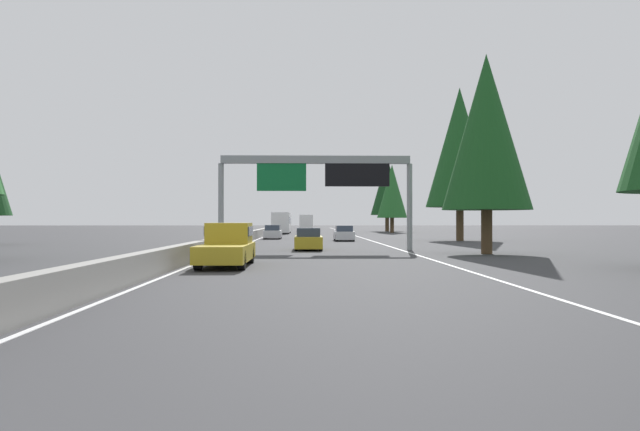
{
  "coord_description": "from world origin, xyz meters",
  "views": [
    {
      "loc": [
        -3.65,
        -5.2,
        1.98
      ],
      "look_at": [
        47.31,
        -6.46,
        2.39
      ],
      "focal_mm": 32.92,
      "sensor_mm": 36.0,
      "label": 1
    }
  ],
  "objects_px": {
    "sign_gantry_overhead": "(318,175)",
    "conifer_right_near": "(486,132)",
    "box_truck_far_center": "(306,222)",
    "conifer_right_mid": "(460,147)",
    "sedan_mid_right": "(308,240)",
    "sedan_far_right": "(344,234)",
    "bus_distant_b": "(282,222)",
    "conifer_right_distant": "(387,186)",
    "sedan_far_left": "(273,232)",
    "conifer_right_far": "(392,191)",
    "pickup_near_right": "(227,245)"
  },
  "relations": [
    {
      "from": "sedan_far_left",
      "to": "box_truck_far_center",
      "type": "bearing_deg",
      "value": -4.5
    },
    {
      "from": "sign_gantry_overhead",
      "to": "sedan_far_right",
      "type": "xyz_separation_m",
      "value": [
        17.99,
        -2.85,
        -4.24
      ]
    },
    {
      "from": "sign_gantry_overhead",
      "to": "conifer_right_near",
      "type": "height_order",
      "value": "conifer_right_near"
    },
    {
      "from": "conifer_right_mid",
      "to": "conifer_right_near",
      "type": "bearing_deg",
      "value": 169.04
    },
    {
      "from": "sedan_far_right",
      "to": "conifer_right_far",
      "type": "xyz_separation_m",
      "value": [
        35.87,
        -9.95,
        5.86
      ]
    },
    {
      "from": "conifer_right_far",
      "to": "conifer_right_distant",
      "type": "bearing_deg",
      "value": -4.04
    },
    {
      "from": "box_truck_far_center",
      "to": "bus_distant_b",
      "type": "xyz_separation_m",
      "value": [
        -19.77,
        3.69,
        0.11
      ]
    },
    {
      "from": "sign_gantry_overhead",
      "to": "sedan_mid_right",
      "type": "distance_m",
      "value": 4.37
    },
    {
      "from": "box_truck_far_center",
      "to": "conifer_right_mid",
      "type": "xyz_separation_m",
      "value": [
        -51.66,
        -14.8,
        7.41
      ]
    },
    {
      "from": "sedan_far_left",
      "to": "sedan_far_right",
      "type": "bearing_deg",
      "value": -130.81
    },
    {
      "from": "conifer_right_mid",
      "to": "conifer_right_far",
      "type": "height_order",
      "value": "conifer_right_mid"
    },
    {
      "from": "box_truck_far_center",
      "to": "conifer_right_mid",
      "type": "bearing_deg",
      "value": -164.01
    },
    {
      "from": "box_truck_far_center",
      "to": "conifer_right_far",
      "type": "xyz_separation_m",
      "value": [
        -15.82,
        -13.54,
        4.93
      ]
    },
    {
      "from": "sedan_far_left",
      "to": "conifer_right_mid",
      "type": "bearing_deg",
      "value": -108.5
    },
    {
      "from": "bus_distant_b",
      "to": "conifer_right_far",
      "type": "distance_m",
      "value": 18.32
    },
    {
      "from": "pickup_near_right",
      "to": "conifer_right_near",
      "type": "bearing_deg",
      "value": -58.48
    },
    {
      "from": "sedan_far_left",
      "to": "conifer_right_distant",
      "type": "bearing_deg",
      "value": -23.63
    },
    {
      "from": "conifer_right_distant",
      "to": "sedan_far_left",
      "type": "bearing_deg",
      "value": 156.37
    },
    {
      "from": "sedan_far_left",
      "to": "conifer_right_near",
      "type": "distance_m",
      "value": 32.24
    },
    {
      "from": "sedan_mid_right",
      "to": "conifer_right_mid",
      "type": "height_order",
      "value": "conifer_right_mid"
    },
    {
      "from": "box_truck_far_center",
      "to": "conifer_right_near",
      "type": "xyz_separation_m",
      "value": [
        -73.77,
        -10.52,
        5.55
      ]
    },
    {
      "from": "sign_gantry_overhead",
      "to": "conifer_right_far",
      "type": "bearing_deg",
      "value": -13.37
    },
    {
      "from": "sedan_far_left",
      "to": "conifer_right_distant",
      "type": "xyz_separation_m",
      "value": [
        40.93,
        -17.91,
        7.38
      ]
    },
    {
      "from": "sedan_far_left",
      "to": "bus_distant_b",
      "type": "xyz_separation_m",
      "value": [
        25.74,
        0.11,
        1.03
      ]
    },
    {
      "from": "sedan_mid_right",
      "to": "sedan_far_right",
      "type": "distance_m",
      "value": 17.5
    },
    {
      "from": "pickup_near_right",
      "to": "sedan_far_right",
      "type": "height_order",
      "value": "pickup_near_right"
    },
    {
      "from": "sign_gantry_overhead",
      "to": "sedan_mid_right",
      "type": "xyz_separation_m",
      "value": [
        0.84,
        0.65,
        -4.24
      ]
    },
    {
      "from": "pickup_near_right",
      "to": "conifer_right_far",
      "type": "distance_m",
      "value": 68.91
    },
    {
      "from": "sign_gantry_overhead",
      "to": "sedan_far_left",
      "type": "relative_size",
      "value": 2.88
    },
    {
      "from": "bus_distant_b",
      "to": "conifer_right_distant",
      "type": "height_order",
      "value": "conifer_right_distant"
    },
    {
      "from": "conifer_right_far",
      "to": "conifer_right_distant",
      "type": "height_order",
      "value": "conifer_right_distant"
    },
    {
      "from": "sedan_mid_right",
      "to": "conifer_right_far",
      "type": "relative_size",
      "value": 0.41
    },
    {
      "from": "sedan_mid_right",
      "to": "box_truck_far_center",
      "type": "relative_size",
      "value": 0.52
    },
    {
      "from": "sedan_mid_right",
      "to": "conifer_right_near",
      "type": "distance_m",
      "value": 13.23
    },
    {
      "from": "sedan_mid_right",
      "to": "conifer_right_distant",
      "type": "distance_m",
      "value": 66.24
    },
    {
      "from": "pickup_near_right",
      "to": "box_truck_far_center",
      "type": "distance_m",
      "value": 82.44
    },
    {
      "from": "bus_distant_b",
      "to": "conifer_right_mid",
      "type": "relative_size",
      "value": 0.78
    },
    {
      "from": "box_truck_far_center",
      "to": "pickup_near_right",
      "type": "bearing_deg",
      "value": 177.57
    },
    {
      "from": "sign_gantry_overhead",
      "to": "sedan_far_right",
      "type": "bearing_deg",
      "value": -9.01
    },
    {
      "from": "box_truck_far_center",
      "to": "conifer_right_near",
      "type": "bearing_deg",
      "value": -171.89
    },
    {
      "from": "box_truck_far_center",
      "to": "conifer_right_far",
      "type": "relative_size",
      "value": 0.79
    },
    {
      "from": "conifer_right_mid",
      "to": "conifer_right_far",
      "type": "xyz_separation_m",
      "value": [
        35.84,
        1.26,
        -2.48
      ]
    },
    {
      "from": "sedan_mid_right",
      "to": "conifer_right_near",
      "type": "bearing_deg",
      "value": -115.26
    },
    {
      "from": "sedan_mid_right",
      "to": "box_truck_far_center",
      "type": "bearing_deg",
      "value": 0.07
    },
    {
      "from": "pickup_near_right",
      "to": "sedan_mid_right",
      "type": "height_order",
      "value": "pickup_near_right"
    },
    {
      "from": "conifer_right_near",
      "to": "conifer_right_mid",
      "type": "bearing_deg",
      "value": -10.96
    },
    {
      "from": "pickup_near_right",
      "to": "sedan_far_right",
      "type": "relative_size",
      "value": 1.27
    },
    {
      "from": "conifer_right_near",
      "to": "sedan_far_left",
      "type": "bearing_deg",
      "value": 26.52
    },
    {
      "from": "pickup_near_right",
      "to": "bus_distant_b",
      "type": "bearing_deg",
      "value": 0.18
    },
    {
      "from": "bus_distant_b",
      "to": "sign_gantry_overhead",
      "type": "bearing_deg",
      "value": -174.94
    }
  ]
}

